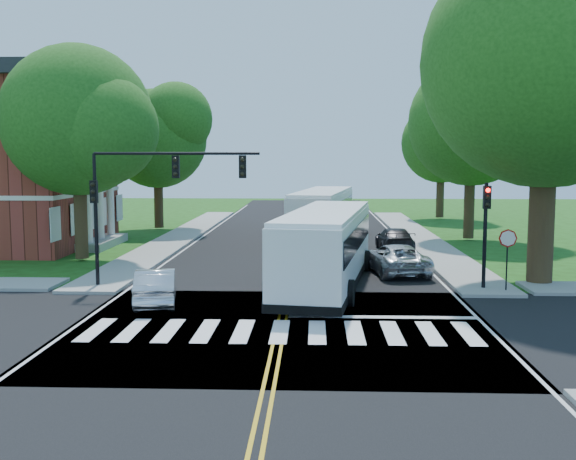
{
  "coord_description": "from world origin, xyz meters",
  "views": [
    {
      "loc": [
        1.1,
        -21.64,
        5.59
      ],
      "look_at": [
        -0.07,
        7.83,
        2.4
      ],
      "focal_mm": 42.0,
      "sensor_mm": 36.0,
      "label": 1
    }
  ],
  "objects_px": {
    "bus_follow": "(323,214)",
    "dark_sedan": "(395,240)",
    "signal_nw": "(149,186)",
    "hatchback": "(156,286)",
    "suv": "(396,259)",
    "bus_lead": "(326,246)",
    "signal_ne": "(486,221)"
  },
  "relations": [
    {
      "from": "suv",
      "to": "dark_sedan",
      "type": "bearing_deg",
      "value": -104.61
    },
    {
      "from": "dark_sedan",
      "to": "bus_lead",
      "type": "bearing_deg",
      "value": 68.19
    },
    {
      "from": "bus_lead",
      "to": "suv",
      "type": "bearing_deg",
      "value": -127.28
    },
    {
      "from": "bus_lead",
      "to": "bus_follow",
      "type": "height_order",
      "value": "bus_follow"
    },
    {
      "from": "signal_nw",
      "to": "bus_follow",
      "type": "height_order",
      "value": "signal_nw"
    },
    {
      "from": "signal_nw",
      "to": "suv",
      "type": "distance_m",
      "value": 12.22
    },
    {
      "from": "signal_nw",
      "to": "suv",
      "type": "height_order",
      "value": "signal_nw"
    },
    {
      "from": "bus_lead",
      "to": "hatchback",
      "type": "distance_m",
      "value": 7.71
    },
    {
      "from": "suv",
      "to": "dark_sedan",
      "type": "xyz_separation_m",
      "value": [
        0.85,
        7.77,
        -0.01
      ]
    },
    {
      "from": "signal_ne",
      "to": "dark_sedan",
      "type": "bearing_deg",
      "value": 100.96
    },
    {
      "from": "bus_lead",
      "to": "hatchback",
      "type": "xyz_separation_m",
      "value": [
        -6.54,
        -3.93,
        -1.06
      ]
    },
    {
      "from": "bus_lead",
      "to": "bus_follow",
      "type": "relative_size",
      "value": 0.98
    },
    {
      "from": "bus_lead",
      "to": "hatchback",
      "type": "bearing_deg",
      "value": 39.57
    },
    {
      "from": "bus_follow",
      "to": "hatchback",
      "type": "bearing_deg",
      "value": 80.7
    },
    {
      "from": "bus_follow",
      "to": "dark_sedan",
      "type": "relative_size",
      "value": 2.75
    },
    {
      "from": "signal_ne",
      "to": "suv",
      "type": "bearing_deg",
      "value": 127.22
    },
    {
      "from": "bus_follow",
      "to": "suv",
      "type": "bearing_deg",
      "value": 112.97
    },
    {
      "from": "bus_follow",
      "to": "signal_ne",
      "type": "bearing_deg",
      "value": 119.24
    },
    {
      "from": "signal_nw",
      "to": "bus_follow",
      "type": "xyz_separation_m",
      "value": [
        7.5,
        17.35,
        -2.59
      ]
    },
    {
      "from": "hatchback",
      "to": "dark_sedan",
      "type": "height_order",
      "value": "dark_sedan"
    },
    {
      "from": "signal_nw",
      "to": "signal_ne",
      "type": "xyz_separation_m",
      "value": [
        14.06,
        0.01,
        -1.41
      ]
    },
    {
      "from": "hatchback",
      "to": "bus_follow",
      "type": "bearing_deg",
      "value": -118.73
    },
    {
      "from": "bus_lead",
      "to": "signal_ne",
      "type": "bearing_deg",
      "value": -178.73
    },
    {
      "from": "signal_nw",
      "to": "dark_sedan",
      "type": "relative_size",
      "value": 1.48
    },
    {
      "from": "signal_ne",
      "to": "suv",
      "type": "distance_m",
      "value": 5.69
    },
    {
      "from": "signal_nw",
      "to": "suv",
      "type": "relative_size",
      "value": 1.4
    },
    {
      "from": "bus_follow",
      "to": "dark_sedan",
      "type": "distance_m",
      "value": 6.96
    },
    {
      "from": "bus_follow",
      "to": "hatchback",
      "type": "distance_m",
      "value": 21.49
    },
    {
      "from": "signal_ne",
      "to": "dark_sedan",
      "type": "height_order",
      "value": "signal_ne"
    },
    {
      "from": "bus_follow",
      "to": "suv",
      "type": "xyz_separation_m",
      "value": [
        3.39,
        -13.17,
        -1.07
      ]
    },
    {
      "from": "signal_nw",
      "to": "suv",
      "type": "bearing_deg",
      "value": 20.98
    },
    {
      "from": "signal_nw",
      "to": "dark_sedan",
      "type": "height_order",
      "value": "signal_nw"
    }
  ]
}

